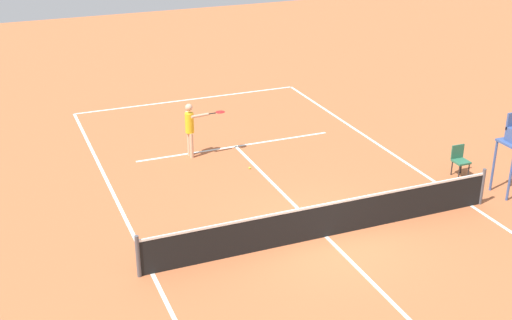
{
  "coord_description": "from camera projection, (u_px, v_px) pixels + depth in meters",
  "views": [
    {
      "loc": [
        7.42,
        13.42,
        8.76
      ],
      "look_at": [
        0.5,
        -3.52,
        0.8
      ],
      "focal_mm": 47.96,
      "sensor_mm": 36.0,
      "label": 1
    }
  ],
  "objects": [
    {
      "name": "tennis_ball",
      "position": [
        250.0,
        168.0,
        21.3
      ],
      "size": [
        0.07,
        0.07,
        0.07
      ],
      "primitive_type": "sphere",
      "color": "#CCE033",
      "rests_on": "ground"
    },
    {
      "name": "courtside_chair_mid",
      "position": [
        460.0,
        159.0,
        20.68
      ],
      "size": [
        0.44,
        0.46,
        0.95
      ],
      "color": "#262626",
      "rests_on": "ground"
    },
    {
      "name": "tennis_net",
      "position": [
        327.0,
        219.0,
        17.26
      ],
      "size": [
        9.79,
        0.1,
        1.07
      ],
      "color": "#4C4C51",
      "rests_on": "ground"
    },
    {
      "name": "ground_plane",
      "position": [
        326.0,
        237.0,
        17.45
      ],
      "size": [
        60.0,
        60.0,
        0.0
      ],
      "primitive_type": "plane",
      "color": "#B76038"
    },
    {
      "name": "player_serving",
      "position": [
        191.0,
        125.0,
        21.82
      ],
      "size": [
        1.33,
        0.46,
        1.8
      ],
      "rotation": [
        0.0,
        0.0,
        1.68
      ],
      "color": "#D8A884",
      "rests_on": "ground"
    },
    {
      "name": "court_lines",
      "position": [
        326.0,
        236.0,
        17.45
      ],
      "size": [
        9.19,
        23.92,
        0.01
      ],
      "color": "white",
      "rests_on": "ground"
    }
  ]
}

